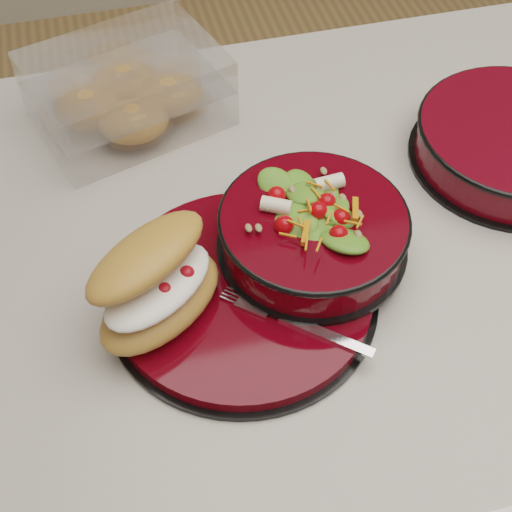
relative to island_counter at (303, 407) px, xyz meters
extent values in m
cube|color=#A47142|center=(0.00, 0.00, -0.46)|extent=(4.00, 4.00, 0.01)
cube|color=white|center=(0.00, 0.00, -0.02)|extent=(1.16, 0.66, 0.86)
cube|color=beige|center=(0.00, 0.00, 0.43)|extent=(1.24, 0.74, 0.04)
cylinder|color=black|center=(-0.11, -0.08, 0.45)|extent=(0.29, 0.29, 0.01)
cylinder|color=#4C0209|center=(-0.11, -0.08, 0.46)|extent=(0.27, 0.27, 0.01)
torus|color=black|center=(-0.10, -0.09, 0.46)|extent=(0.15, 0.15, 0.01)
cylinder|color=black|center=(-0.03, -0.04, 0.47)|extent=(0.21, 0.21, 0.01)
cylinder|color=#4C0209|center=(-0.03, -0.04, 0.49)|extent=(0.19, 0.19, 0.04)
torus|color=black|center=(-0.03, -0.04, 0.51)|extent=(0.20, 0.20, 0.01)
ellipsoid|color=#3F7520|center=(-0.03, -0.04, 0.50)|extent=(0.16, 0.16, 0.07)
sphere|color=red|center=(0.01, -0.04, 0.54)|extent=(0.02, 0.02, 0.02)
sphere|color=red|center=(0.00, -0.01, 0.54)|extent=(0.02, 0.02, 0.02)
sphere|color=red|center=(-0.04, -0.01, 0.54)|extent=(0.02, 0.02, 0.02)
sphere|color=red|center=(-0.06, -0.03, 0.54)|extent=(0.02, 0.02, 0.02)
sphere|color=red|center=(-0.06, -0.06, 0.54)|extent=(0.02, 0.02, 0.02)
sphere|color=red|center=(-0.04, -0.08, 0.54)|extent=(0.02, 0.02, 0.02)
sphere|color=red|center=(0.00, -0.08, 0.54)|extent=(0.02, 0.02, 0.02)
cylinder|color=silver|center=(0.00, -0.01, 0.54)|extent=(0.03, 0.03, 0.02)
cylinder|color=silver|center=(-0.06, -0.03, 0.54)|extent=(0.04, 0.03, 0.02)
cube|color=orange|center=(-0.05, -0.07, 0.54)|extent=(0.03, 0.03, 0.01)
cube|color=orange|center=(0.01, -0.05, 0.54)|extent=(0.03, 0.02, 0.01)
ellipsoid|color=#CB813E|center=(-0.20, -0.09, 0.49)|extent=(0.16, 0.15, 0.04)
ellipsoid|color=white|center=(-0.20, -0.09, 0.51)|extent=(0.14, 0.13, 0.02)
ellipsoid|color=#CB813E|center=(-0.20, -0.07, 0.54)|extent=(0.16, 0.14, 0.04)
sphere|color=red|center=(-0.22, -0.09, 0.52)|extent=(0.02, 0.02, 0.02)
sphere|color=red|center=(-0.19, -0.10, 0.52)|extent=(0.02, 0.02, 0.02)
sphere|color=red|center=(-0.17, -0.09, 0.52)|extent=(0.02, 0.02, 0.02)
sphere|color=#191947|center=(-0.21, -0.08, 0.52)|extent=(0.01, 0.01, 0.01)
sphere|color=#191947|center=(-0.19, -0.09, 0.52)|extent=(0.01, 0.01, 0.01)
sphere|color=#191947|center=(-0.20, -0.09, 0.52)|extent=(0.01, 0.01, 0.01)
cube|color=silver|center=(-0.05, -0.15, 0.47)|extent=(0.09, 0.08, 0.00)
cube|color=silver|center=(-0.11, -0.10, 0.47)|extent=(0.04, 0.04, 0.00)
cube|color=white|center=(-0.18, 0.24, 0.47)|extent=(0.27, 0.23, 0.05)
cube|color=white|center=(-0.18, 0.24, 0.52)|extent=(0.27, 0.23, 0.04)
ellipsoid|color=#CB813E|center=(-0.24, 0.24, 0.47)|extent=(0.09, 0.07, 0.04)
ellipsoid|color=#CB813E|center=(-0.13, 0.24, 0.47)|extent=(0.09, 0.07, 0.04)
ellipsoid|color=#CB813E|center=(-0.18, 0.28, 0.47)|extent=(0.09, 0.07, 0.04)
ellipsoid|color=#CB813E|center=(-0.18, 0.20, 0.47)|extent=(0.09, 0.07, 0.04)
cylinder|color=black|center=(0.26, 0.05, 0.45)|extent=(0.25, 0.25, 0.01)
camera|label=1|loc=(-0.21, -0.51, 1.06)|focal=50.00mm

